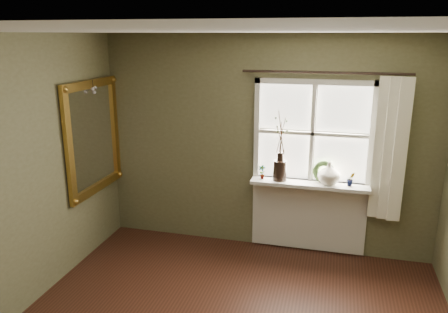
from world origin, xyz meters
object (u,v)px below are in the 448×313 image
at_px(cream_vase, 329,173).
at_px(wreath, 324,174).
at_px(gilt_mirror, 94,137).
at_px(dark_jug, 280,170).

distance_m(cream_vase, wreath, 0.08).
bearing_deg(gilt_mirror, dark_jug, 10.98).
distance_m(dark_jug, cream_vase, 0.56).
bearing_deg(cream_vase, dark_jug, 180.00).
xyz_separation_m(cream_vase, wreath, (-0.06, 0.04, -0.03)).
distance_m(dark_jug, wreath, 0.50).
relative_size(cream_vase, wreath, 1.00).
bearing_deg(wreath, gilt_mirror, -147.46).
bearing_deg(cream_vase, gilt_mirror, -171.25).
bearing_deg(gilt_mirror, wreath, 9.78).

